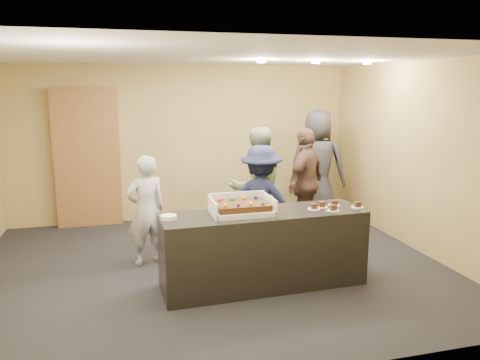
# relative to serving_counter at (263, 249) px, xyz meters

# --- Properties ---
(room) EXTENTS (6.04, 6.00, 2.70)m
(room) POSITION_rel_serving_counter_xyz_m (-0.47, 0.72, 0.90)
(room) COLOR black
(room) RESTS_ON ground
(serving_counter) EXTENTS (2.42, 0.78, 0.90)m
(serving_counter) POSITION_rel_serving_counter_xyz_m (0.00, 0.00, 0.00)
(serving_counter) COLOR black
(serving_counter) RESTS_ON floor
(storage_cabinet) EXTENTS (1.06, 0.15, 2.32)m
(storage_cabinet) POSITION_rel_serving_counter_xyz_m (-2.11, 3.13, 0.71)
(storage_cabinet) COLOR brown
(storage_cabinet) RESTS_ON floor
(cake_box) EXTENTS (0.70, 0.49, 0.21)m
(cake_box) POSITION_rel_serving_counter_xyz_m (-0.26, 0.03, 0.50)
(cake_box) COLOR white
(cake_box) RESTS_ON serving_counter
(sheet_cake) EXTENTS (0.60, 0.41, 0.12)m
(sheet_cake) POSITION_rel_serving_counter_xyz_m (-0.26, -0.00, 0.55)
(sheet_cake) COLOR #391D0C
(sheet_cake) RESTS_ON cake_box
(plate_stack) EXTENTS (0.18, 0.18, 0.04)m
(plate_stack) POSITION_rel_serving_counter_xyz_m (-1.10, 0.00, 0.47)
(plate_stack) COLOR white
(plate_stack) RESTS_ON serving_counter
(slice_a) EXTENTS (0.15, 0.15, 0.07)m
(slice_a) POSITION_rel_serving_counter_xyz_m (0.62, -0.02, 0.47)
(slice_a) COLOR white
(slice_a) RESTS_ON serving_counter
(slice_b) EXTENTS (0.15, 0.15, 0.07)m
(slice_b) POSITION_rel_serving_counter_xyz_m (0.75, 0.04, 0.47)
(slice_b) COLOR white
(slice_b) RESTS_ON serving_counter
(slice_c) EXTENTS (0.15, 0.15, 0.07)m
(slice_c) POSITION_rel_serving_counter_xyz_m (0.81, -0.14, 0.47)
(slice_c) COLOR white
(slice_c) RESTS_ON serving_counter
(slice_d) EXTENTS (0.15, 0.15, 0.07)m
(slice_d) POSITION_rel_serving_counter_xyz_m (0.93, 0.07, 0.47)
(slice_d) COLOR white
(slice_d) RESTS_ON serving_counter
(slice_e) EXTENTS (0.15, 0.15, 0.07)m
(slice_e) POSITION_rel_serving_counter_xyz_m (1.17, -0.08, 0.47)
(slice_e) COLOR white
(slice_e) RESTS_ON serving_counter
(person_server_grey) EXTENTS (0.61, 0.49, 1.47)m
(person_server_grey) POSITION_rel_serving_counter_xyz_m (-1.28, 1.08, 0.28)
(person_server_grey) COLOR #ABACB0
(person_server_grey) RESTS_ON floor
(person_sage_man) EXTENTS (0.95, 0.79, 1.77)m
(person_sage_man) POSITION_rel_serving_counter_xyz_m (0.34, 1.38, 0.43)
(person_sage_man) COLOR gray
(person_sage_man) RESTS_ON floor
(person_navy_man) EXTENTS (1.16, 1.01, 1.56)m
(person_navy_man) POSITION_rel_serving_counter_xyz_m (0.27, 0.94, 0.33)
(person_navy_man) COLOR #181D3A
(person_navy_man) RESTS_ON floor
(person_brown_extra) EXTENTS (1.03, 0.99, 1.72)m
(person_brown_extra) POSITION_rel_serving_counter_xyz_m (1.20, 1.61, 0.41)
(person_brown_extra) COLOR brown
(person_brown_extra) RESTS_ON floor
(person_dark_suit) EXTENTS (1.15, 1.03, 1.97)m
(person_dark_suit) POSITION_rel_serving_counter_xyz_m (1.70, 2.29, 0.53)
(person_dark_suit) COLOR #28292E
(person_dark_suit) RESTS_ON floor
(ceiling_spotlights) EXTENTS (1.72, 0.12, 0.03)m
(ceiling_spotlights) POSITION_rel_serving_counter_xyz_m (1.13, 1.22, 2.22)
(ceiling_spotlights) COLOR #FFEAC6
(ceiling_spotlights) RESTS_ON ceiling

